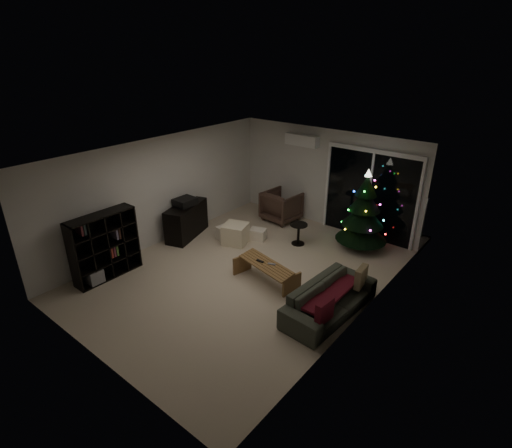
{
  "coord_description": "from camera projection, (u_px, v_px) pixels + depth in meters",
  "views": [
    {
      "loc": [
        4.7,
        -5.38,
        4.35
      ],
      "look_at": [
        0.1,
        0.3,
        1.05
      ],
      "focal_mm": 28.0,
      "sensor_mm": 36.0,
      "label": 1
    }
  ],
  "objects": [
    {
      "name": "remote_b",
      "position": [
        272.0,
        264.0,
        7.81
      ],
      "size": [
        0.16,
        0.09,
        0.02
      ],
      "primitive_type": "cube",
      "rotation": [
        0.0,
        0.0,
        0.35
      ],
      "color": "slate",
      "rests_on": "coffee_table"
    },
    {
      "name": "floor_lamp",
      "position": [
        305.0,
        185.0,
        10.86
      ],
      "size": [
        0.27,
        0.27,
        1.71
      ],
      "primitive_type": "cylinder",
      "color": "black",
      "rests_on": "floor"
    },
    {
      "name": "bookshelf",
      "position": [
        100.0,
        244.0,
        8.03
      ],
      "size": [
        0.62,
        1.41,
        1.37
      ],
      "primitive_type": null,
      "rotation": [
        0.0,
        0.0,
        -0.21
      ],
      "color": "black",
      "rests_on": "floor"
    },
    {
      "name": "cushion_a",
      "position": [
        361.0,
        277.0,
        7.19
      ],
      "size": [
        0.15,
        0.39,
        0.38
      ],
      "primitive_type": "cube",
      "rotation": [
        0.0,
        0.0,
        0.09
      ],
      "color": "tan",
      "rests_on": "sofa"
    },
    {
      "name": "sofa",
      "position": [
        330.0,
        299.0,
        6.97
      ],
      "size": [
        0.9,
        2.03,
        0.58
      ],
      "primitive_type": "imported",
      "rotation": [
        0.0,
        0.0,
        1.51
      ],
      "color": "#3F423C",
      "rests_on": "floor"
    },
    {
      "name": "media_cabinet",
      "position": [
        186.0,
        221.0,
        9.77
      ],
      "size": [
        0.87,
        1.39,
        0.81
      ],
      "primitive_type": "cube",
      "rotation": [
        0.0,
        0.0,
        0.32
      ],
      "color": "black",
      "rests_on": "floor"
    },
    {
      "name": "cushion_b",
      "position": [
        324.0,
        311.0,
        6.27
      ],
      "size": [
        0.14,
        0.39,
        0.38
      ],
      "primitive_type": "cube",
      "rotation": [
        0.0,
        0.0,
        -0.07
      ],
      "color": "#411215",
      "rests_on": "sofa"
    },
    {
      "name": "christmas_tree",
      "position": [
        364.0,
        210.0,
        8.98
      ],
      "size": [
        1.54,
        1.54,
        1.89
      ],
      "primitive_type": "cone",
      "rotation": [
        0.0,
        0.0,
        0.41
      ],
      "color": "black",
      "rests_on": "floor"
    },
    {
      "name": "cardboard_box_b",
      "position": [
        258.0,
        234.0,
        9.7
      ],
      "size": [
        0.45,
        0.39,
        0.27
      ],
      "primitive_type": "cube",
      "rotation": [
        0.0,
        0.0,
        0.33
      ],
      "color": "beige",
      "rests_on": "floor"
    },
    {
      "name": "cardboard_box_a",
      "position": [
        227.0,
        234.0,
        9.66
      ],
      "size": [
        0.5,
        0.4,
        0.33
      ],
      "primitive_type": "cube",
      "rotation": [
        0.0,
        0.0,
        -0.12
      ],
      "color": "beige",
      "rests_on": "floor"
    },
    {
      "name": "stereo",
      "position": [
        185.0,
        202.0,
        9.57
      ],
      "size": [
        0.41,
        0.49,
        0.17
      ],
      "primitive_type": "cube",
      "color": "black",
      "rests_on": "media_cabinet"
    },
    {
      "name": "coffee_table",
      "position": [
        266.0,
        273.0,
        7.92
      ],
      "size": [
        1.37,
        0.73,
        0.41
      ],
      "primitive_type": null,
      "rotation": [
        0.0,
        0.0,
        -0.22
      ],
      "color": "brown",
      "rests_on": "floor"
    },
    {
      "name": "side_table",
      "position": [
        298.0,
        234.0,
        9.42
      ],
      "size": [
        0.47,
        0.47,
        0.52
      ],
      "primitive_type": "cylinder",
      "rotation": [
        0.0,
        0.0,
        -0.15
      ],
      "color": "black",
      "rests_on": "floor"
    },
    {
      "name": "remote_a",
      "position": [
        260.0,
        261.0,
        7.92
      ],
      "size": [
        0.16,
        0.05,
        0.02
      ],
      "primitive_type": "cube",
      "color": "black",
      "rests_on": "coffee_table"
    },
    {
      "name": "room",
      "position": [
        303.0,
        212.0,
        8.68
      ],
      "size": [
        6.5,
        7.51,
        2.6
      ],
      "color": "beige",
      "rests_on": "ground"
    },
    {
      "name": "sofa_throw",
      "position": [
        325.0,
        291.0,
        6.97
      ],
      "size": [
        0.62,
        1.43,
        0.05
      ],
      "primitive_type": "cube",
      "color": "#411215",
      "rests_on": "sofa"
    },
    {
      "name": "ottoman",
      "position": [
        235.0,
        234.0,
        9.47
      ],
      "size": [
        0.68,
        0.68,
        0.48
      ],
      "primitive_type": "cube",
      "rotation": [
        0.0,
        0.0,
        0.33
      ],
      "color": "beige",
      "rests_on": "floor"
    },
    {
      "name": "armchair",
      "position": [
        281.0,
        206.0,
        10.66
      ],
      "size": [
        0.94,
        0.96,
        0.81
      ],
      "primitive_type": "imported",
      "rotation": [
        0.0,
        0.0,
        3.05
      ],
      "color": "brown",
      "rests_on": "floor"
    }
  ]
}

